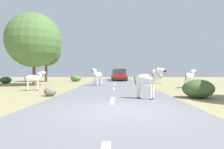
% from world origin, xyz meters
% --- Properties ---
extents(ground_plane, '(90.00, 90.00, 0.00)m').
position_xyz_m(ground_plane, '(0.00, 0.00, 0.00)').
color(ground_plane, '#998E60').
extents(road, '(6.00, 64.00, 0.05)m').
position_xyz_m(road, '(-0.42, 0.00, 0.03)').
color(road, slate).
rests_on(road, ground_plane).
extents(lane_markings, '(0.16, 56.00, 0.01)m').
position_xyz_m(lane_markings, '(-0.42, -1.00, 0.05)').
color(lane_markings, silver).
rests_on(lane_markings, road).
extents(zebra_0, '(1.02, 1.61, 1.63)m').
position_xyz_m(zebra_0, '(-2.00, 11.56, 1.02)').
color(zebra_0, silver).
rests_on(zebra_0, road).
extents(zebra_1, '(1.42, 1.04, 1.50)m').
position_xyz_m(zebra_1, '(1.17, 2.49, 0.94)').
color(zebra_1, silver).
rests_on(zebra_1, road).
extents(zebra_2, '(1.40, 0.90, 1.42)m').
position_xyz_m(zebra_2, '(-6.03, 6.91, 0.85)').
color(zebra_2, silver).
rests_on(zebra_2, ground_plane).
extents(zebra_3, '(1.42, 1.29, 1.61)m').
position_xyz_m(zebra_3, '(5.73, 9.30, 0.96)').
color(zebra_3, silver).
rests_on(zebra_3, ground_plane).
extents(zebra_4, '(0.56, 1.51, 1.43)m').
position_xyz_m(zebra_4, '(4.76, 15.63, 0.85)').
color(zebra_4, silver).
rests_on(zebra_4, ground_plane).
extents(car_0, '(2.21, 4.44, 1.74)m').
position_xyz_m(car_0, '(-0.01, 27.30, 0.85)').
color(car_0, '#476B38').
rests_on(car_0, road).
extents(car_1, '(2.25, 4.45, 1.74)m').
position_xyz_m(car_1, '(0.38, 21.66, 0.85)').
color(car_1, red).
rests_on(car_1, road).
extents(tree_1, '(5.20, 5.20, 6.96)m').
position_xyz_m(tree_1, '(-8.18, 11.90, 4.36)').
color(tree_1, brown).
rests_on(tree_1, ground_plane).
extents(tree_3, '(3.96, 3.96, 6.09)m').
position_xyz_m(tree_3, '(-9.75, 19.31, 4.10)').
color(tree_3, '#4C3823').
rests_on(tree_3, ground_plane).
extents(bush_0, '(1.55, 1.40, 0.93)m').
position_xyz_m(bush_0, '(3.86, 3.28, 0.47)').
color(bush_0, '#425B2D').
rests_on(bush_0, ground_plane).
extents(bush_2, '(1.48, 1.33, 0.89)m').
position_xyz_m(bush_2, '(-5.97, 20.49, 0.44)').
color(bush_2, '#4C7038').
rests_on(bush_2, ground_plane).
extents(bush_3, '(1.30, 1.17, 0.78)m').
position_xyz_m(bush_3, '(-12.91, 15.22, 0.39)').
color(bush_3, '#2D5628').
rests_on(bush_3, ground_plane).
extents(rock_0, '(0.67, 0.61, 0.50)m').
position_xyz_m(rock_0, '(-3.82, 3.87, 0.25)').
color(rock_0, gray).
rests_on(rock_0, ground_plane).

